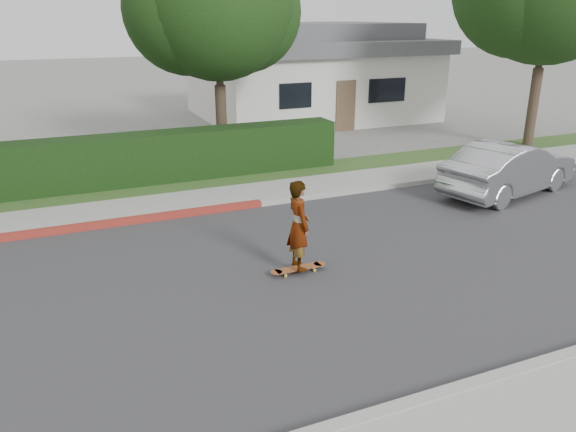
# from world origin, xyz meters

# --- Properties ---
(ground) EXTENTS (120.00, 120.00, 0.00)m
(ground) POSITION_xyz_m (0.00, 0.00, 0.00)
(ground) COLOR slate
(ground) RESTS_ON ground
(road) EXTENTS (60.00, 8.00, 0.01)m
(road) POSITION_xyz_m (0.00, 0.00, 0.01)
(road) COLOR #2D2D30
(road) RESTS_ON ground
(curb_near) EXTENTS (60.00, 0.20, 0.15)m
(curb_near) POSITION_xyz_m (0.00, -4.10, 0.07)
(curb_near) COLOR #9E9E99
(curb_near) RESTS_ON ground
(curb_far) EXTENTS (60.00, 0.20, 0.15)m
(curb_far) POSITION_xyz_m (0.00, 4.10, 0.07)
(curb_far) COLOR #9E9E99
(curb_far) RESTS_ON ground
(curb_red_section) EXTENTS (12.00, 0.21, 0.15)m
(curb_red_section) POSITION_xyz_m (-5.00, 4.10, 0.08)
(curb_red_section) COLOR maroon
(curb_red_section) RESTS_ON ground
(sidewalk_far) EXTENTS (60.00, 1.60, 0.12)m
(sidewalk_far) POSITION_xyz_m (0.00, 5.00, 0.06)
(sidewalk_far) COLOR gray
(sidewalk_far) RESTS_ON ground
(planting_strip) EXTENTS (60.00, 1.60, 0.10)m
(planting_strip) POSITION_xyz_m (0.00, 6.60, 0.05)
(planting_strip) COLOR #2D4C1E
(planting_strip) RESTS_ON ground
(hedge) EXTENTS (15.00, 1.00, 1.50)m
(hedge) POSITION_xyz_m (-3.00, 7.20, 0.75)
(hedge) COLOR black
(hedge) RESTS_ON ground
(tree_center) EXTENTS (5.66, 4.84, 7.44)m
(tree_center) POSITION_xyz_m (1.49, 9.19, 4.90)
(tree_center) COLOR #33261C
(tree_center) RESTS_ON ground
(house) EXTENTS (10.60, 8.60, 4.30)m
(house) POSITION_xyz_m (8.00, 16.00, 2.10)
(house) COLOR beige
(house) RESTS_ON ground
(skateboard) EXTENTS (1.13, 0.23, 0.11)m
(skateboard) POSITION_xyz_m (0.27, 0.08, 0.10)
(skateboard) COLOR gold
(skateboard) RESTS_ON ground
(skateboarder) EXTENTS (0.43, 0.64, 1.73)m
(skateboarder) POSITION_xyz_m (0.27, 0.08, 0.98)
(skateboarder) COLOR white
(skateboarder) RESTS_ON skateboard
(car_silver) EXTENTS (4.64, 2.57, 1.45)m
(car_silver) POSITION_xyz_m (7.61, 2.40, 0.72)
(car_silver) COLOR #AFB1B6
(car_silver) RESTS_ON ground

